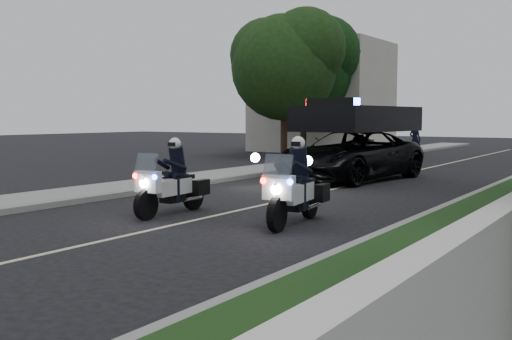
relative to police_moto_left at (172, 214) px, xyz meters
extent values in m
plane|color=black|center=(0.94, -1.38, 0.00)|extent=(120.00, 120.00, 0.00)
cube|color=gray|center=(5.04, 8.62, 0.07)|extent=(0.20, 60.00, 0.15)
cube|color=gray|center=(-3.16, 8.62, 0.07)|extent=(0.20, 60.00, 0.15)
cube|color=gray|center=(-4.26, 8.62, 0.08)|extent=(2.00, 60.00, 0.16)
cube|color=#A8A396|center=(-9.06, 24.62, 3.50)|extent=(8.00, 6.00, 7.00)
cube|color=#BFB78C|center=(0.94, 8.62, 0.00)|extent=(0.12, 50.00, 0.01)
imported|color=black|center=(0.21, 9.12, 0.00)|extent=(3.70, 6.62, 3.06)
imported|color=black|center=(-1.30, 20.36, 0.00)|extent=(0.76, 1.76, 0.89)
imported|color=black|center=(-1.30, 20.36, 0.00)|extent=(0.66, 0.48, 1.70)
camera|label=1|loc=(9.01, -9.95, 2.20)|focal=41.28mm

